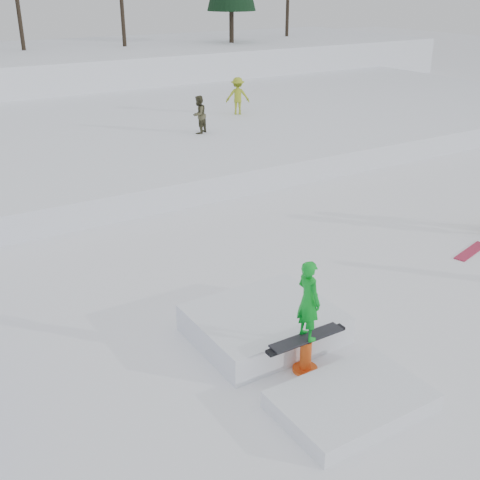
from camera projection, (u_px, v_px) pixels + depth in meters
ground at (273, 332)px, 11.64m from camera, size 120.00×120.00×0.00m
snow_midrise at (44, 140)px, 23.95m from camera, size 50.00×18.00×0.80m
walker_olive at (199, 115)px, 23.03m from camera, size 0.88×0.83×1.44m
walker_ygreen at (238, 96)px, 26.32m from camera, size 1.19×1.02×1.59m
loose_board_red at (471, 251)px, 15.08m from camera, size 1.42×0.64×0.03m
jib_rail_feature at (286, 340)px, 10.83m from camera, size 2.60×4.40×2.11m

